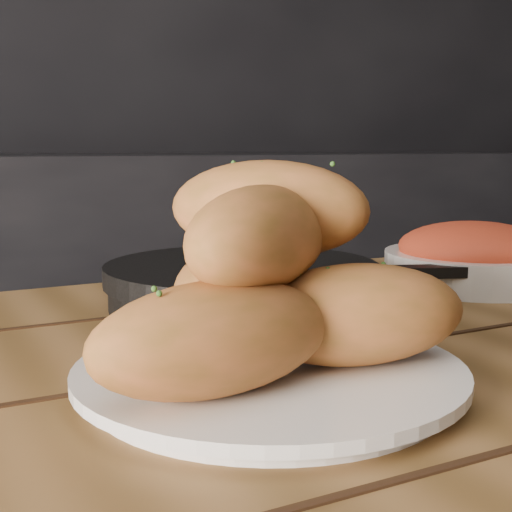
{
  "coord_description": "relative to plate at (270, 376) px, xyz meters",
  "views": [
    {
      "loc": [
        -0.0,
        0.28,
        0.91
      ],
      "look_at": [
        0.22,
        0.71,
        0.84
      ],
      "focal_mm": 50.0,
      "sensor_mm": 36.0,
      "label": 1
    }
  ],
  "objects": [
    {
      "name": "bowl",
      "position": [
        0.4,
        0.22,
        0.02
      ],
      "size": [
        0.21,
        0.21,
        0.08
      ],
      "color": "white",
      "rests_on": "table"
    },
    {
      "name": "skillet",
      "position": [
        0.1,
        0.24,
        0.01
      ],
      "size": [
        0.41,
        0.28,
        0.05
      ],
      "color": "black",
      "rests_on": "table"
    },
    {
      "name": "bread_rolls",
      "position": [
        -0.0,
        0.0,
        0.07
      ],
      "size": [
        0.28,
        0.22,
        0.14
      ],
      "color": "#B46032",
      "rests_on": "plate"
    },
    {
      "name": "plate",
      "position": [
        0.0,
        0.0,
        0.0
      ],
      "size": [
        0.27,
        0.27,
        0.02
      ],
      "color": "white",
      "rests_on": "table"
    }
  ]
}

